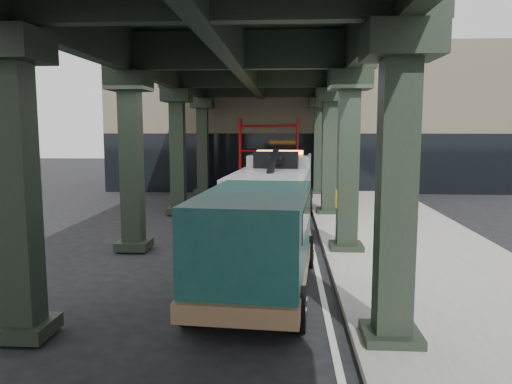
% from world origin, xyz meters
% --- Properties ---
extents(ground, '(90.00, 90.00, 0.00)m').
position_xyz_m(ground, '(0.00, 0.00, 0.00)').
color(ground, black).
rests_on(ground, ground).
extents(sidewalk, '(5.00, 40.00, 0.15)m').
position_xyz_m(sidewalk, '(4.50, 2.00, 0.07)').
color(sidewalk, gray).
rests_on(sidewalk, ground).
extents(lane_stripe, '(0.12, 38.00, 0.01)m').
position_xyz_m(lane_stripe, '(1.70, 2.00, 0.01)').
color(lane_stripe, silver).
rests_on(lane_stripe, ground).
extents(viaduct, '(7.40, 32.00, 6.40)m').
position_xyz_m(viaduct, '(-0.40, 2.00, 5.46)').
color(viaduct, black).
rests_on(viaduct, ground).
extents(building, '(22.00, 10.00, 8.00)m').
position_xyz_m(building, '(2.00, 20.00, 4.00)').
color(building, '#C6B793').
rests_on(building, ground).
extents(scaffolding, '(3.08, 0.88, 4.00)m').
position_xyz_m(scaffolding, '(0.00, 14.64, 2.11)').
color(scaffolding, red).
rests_on(scaffolding, ground).
extents(tow_truck, '(3.02, 8.58, 2.76)m').
position_xyz_m(tow_truck, '(0.53, 6.01, 1.35)').
color(tow_truck, black).
rests_on(tow_truck, ground).
extents(towed_van, '(2.60, 5.66, 2.23)m').
position_xyz_m(towed_van, '(0.33, -1.63, 1.20)').
color(towed_van, '#113E3B').
rests_on(towed_van, ground).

